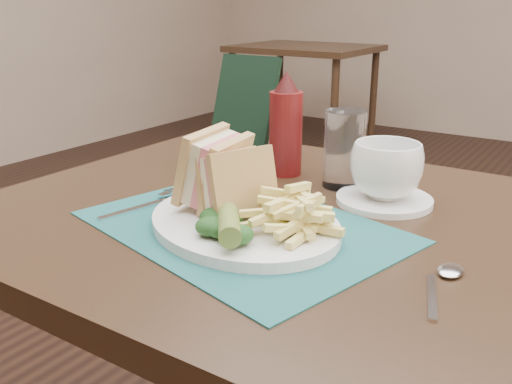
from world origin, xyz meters
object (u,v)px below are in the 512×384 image
plate (244,223)px  coffee_cup (386,170)px  placemat (242,227)px  sandwich_half_b (228,178)px  drinking_glass (344,149)px  check_presenter (243,110)px  ketchup_bottle (286,124)px  saucer (384,200)px  table_bg_left (304,100)px  sandwich_half_a (201,166)px

plate → coffee_cup: bearing=82.0°
placemat → coffee_cup: 0.25m
placemat → sandwich_half_b: size_ratio=4.41×
drinking_glass → check_presenter: 0.24m
ketchup_bottle → saucer: bearing=-13.5°
ketchup_bottle → check_presenter: (-0.11, 0.03, 0.01)m
coffee_cup → ketchup_bottle: 0.22m
drinking_glass → plate: bearing=-96.7°
table_bg_left → placemat: placemat is taller
sandwich_half_b → saucer: (0.16, 0.20, -0.06)m
plate → check_presenter: 0.37m
sandwich_half_b → table_bg_left: bearing=140.3°
sandwich_half_b → drinking_glass: bearing=98.2°
sandwich_half_b → coffee_cup: size_ratio=0.87×
sandwich_half_a → coffee_cup: 0.29m
placemat → drinking_glass: 0.26m
table_bg_left → placemat: (1.51, -2.93, 0.38)m
ketchup_bottle → table_bg_left: bearing=118.1°
sandwich_half_a → coffee_cup: bearing=34.8°
table_bg_left → sandwich_half_a: bearing=-63.9°
drinking_glass → sandwich_half_b: bearing=-105.1°
table_bg_left → drinking_glass: (1.55, -2.68, 0.44)m
saucer → coffee_cup: (0.00, 0.00, 0.05)m
saucer → sandwich_half_b: bearing=-128.2°
plate → check_presenter: size_ratio=1.44×
coffee_cup → check_presenter: check_presenter is taller
placemat → drinking_glass: bearing=81.4°
sandwich_half_b → coffee_cup: bearing=75.2°
saucer → check_presenter: bearing=166.2°
sandwich_half_a → sandwich_half_b: sandwich_half_a is taller
table_bg_left → sandwich_half_b: (1.48, -2.92, 0.44)m
plate → sandwich_half_b: bearing=-177.8°
plate → saucer: bearing=82.0°
sandwich_half_b → saucer: sandwich_half_b is taller
sandwich_half_b → coffee_cup: (0.16, 0.20, -0.01)m
table_bg_left → check_presenter: (1.31, -2.64, 0.48)m
ketchup_bottle → check_presenter: bearing=165.5°
saucer → ketchup_bottle: bearing=166.5°
coffee_cup → check_presenter: (-0.32, 0.08, 0.05)m
drinking_glass → placemat: bearing=-98.6°
placemat → ketchup_bottle: 0.28m
table_bg_left → saucer: (1.64, -2.72, 0.38)m
table_bg_left → ketchup_bottle: bearing=-61.9°
sandwich_half_a → saucer: size_ratio=0.75×
placemat → sandwich_half_b: 0.07m
placemat → saucer: bearing=58.0°
placemat → sandwich_half_a: (-0.08, 0.01, 0.07)m
saucer → placemat: bearing=-122.0°
table_bg_left → coffee_cup: size_ratio=8.09×
plate → coffee_cup: 0.25m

